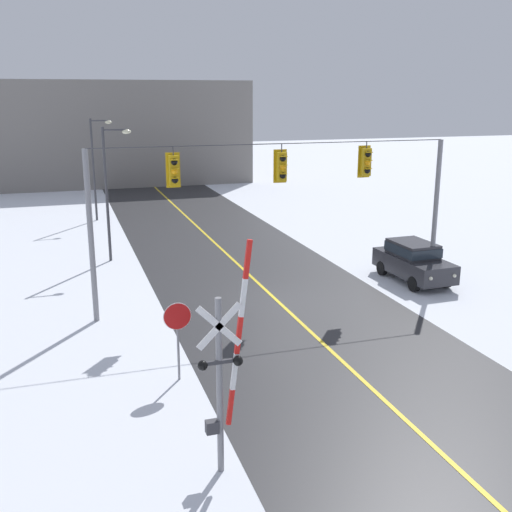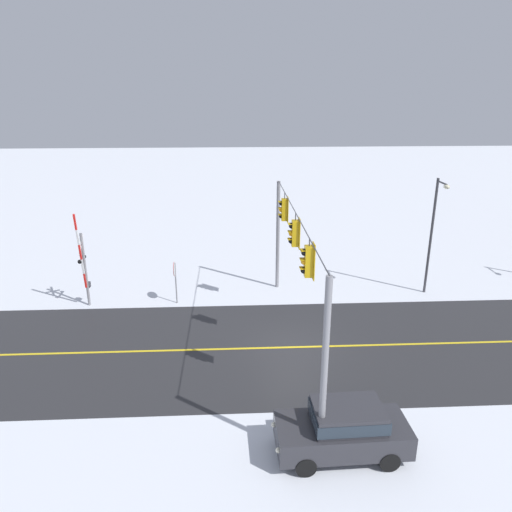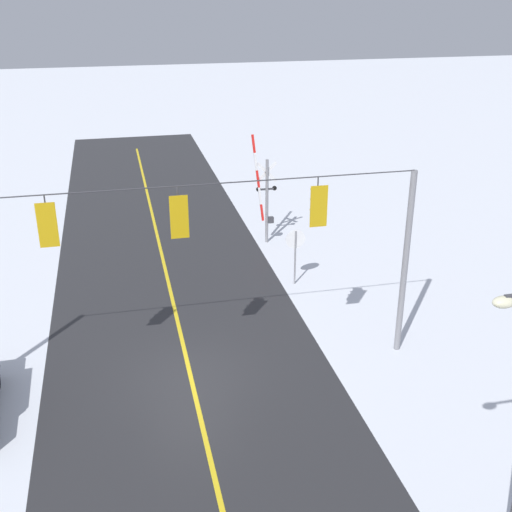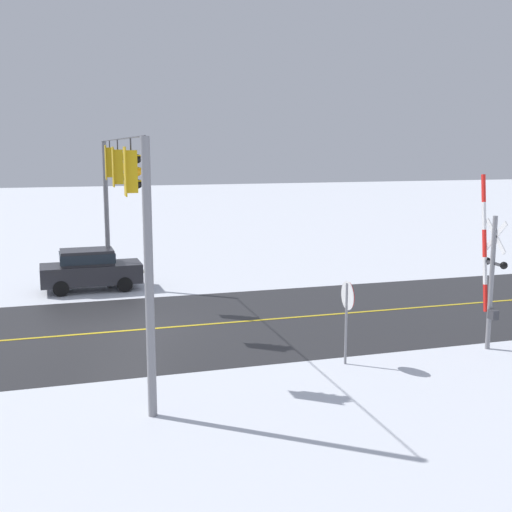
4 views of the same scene
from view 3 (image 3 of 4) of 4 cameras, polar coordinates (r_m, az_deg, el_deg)
ground_plane at (r=20.64m, az=-5.87°, el=-10.46°), size 160.00×160.00×0.00m
signal_span at (r=18.62m, az=-6.30°, el=0.58°), size 14.20×0.47×6.22m
stop_sign at (r=25.62m, az=3.52°, el=1.01°), size 0.80×0.09×2.35m
railroad_crossing at (r=29.59m, az=0.84°, el=5.47°), size 1.22×0.31×5.17m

